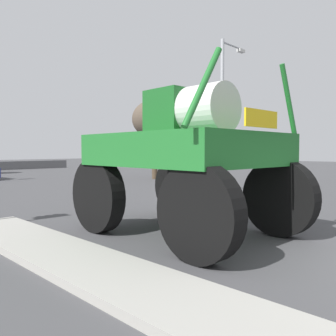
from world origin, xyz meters
The scene contains 6 objects.
ground_plane centered at (0.00, 18.00, 0.00)m, with size 120.00×120.00×0.00m, color #424244.
median_island centered at (-3.67, 3.55, 0.07)m, with size 1.49×11.43×0.15m, color #9E9B93.
oversize_sprayer centered at (-0.49, 4.57, 1.94)m, with size 4.05×5.45×4.12m.
traffic_signal_near_right centered at (4.80, 9.40, 2.51)m, with size 0.24×0.54×3.44m.
streetlight_near_right centered at (8.08, 9.52, 4.37)m, with size 2.07×0.24×7.81m.
bare_tree_right centered at (10.51, 17.33, 4.33)m, with size 3.29×3.29×5.77m.
Camera 1 is at (-7.00, -1.10, 2.10)m, focal length 37.12 mm.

